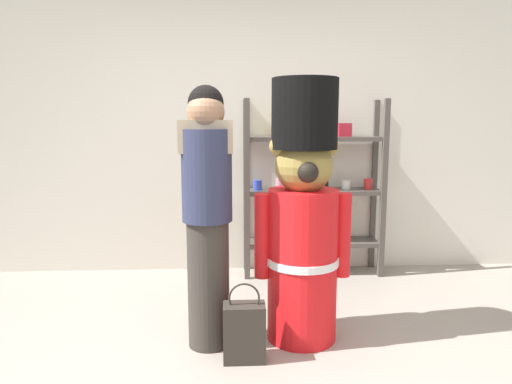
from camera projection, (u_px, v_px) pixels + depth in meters
The scene contains 5 objects.
back_wall at pixel (248, 136), 4.45m from camera, with size 6.40×0.12×2.60m, color silver.
merchandise_shelf at pixel (312, 187), 4.33m from camera, with size 1.30×0.35×1.64m.
teddy_bear_guard at pixel (303, 218), 2.99m from camera, with size 0.63×0.48×1.71m.
person_shopper at pixel (207, 210), 2.89m from camera, with size 0.33×0.31×1.66m.
shopping_bag at pixel (244, 331), 2.79m from camera, with size 0.25×0.15×0.49m.
Camera 1 is at (-0.14, -2.28, 1.44)m, focal length 32.37 mm.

